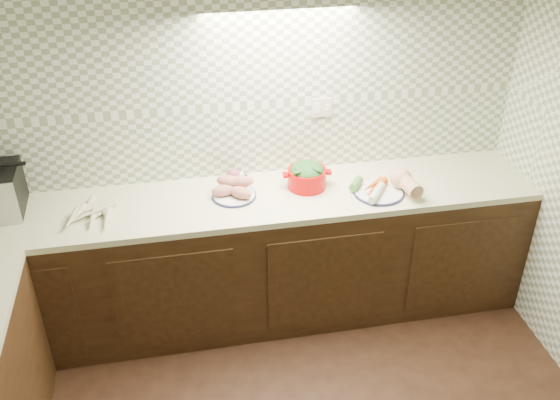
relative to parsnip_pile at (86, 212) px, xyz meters
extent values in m
cube|color=gray|center=(0.90, 0.30, 0.37)|extent=(3.60, 0.05, 2.60)
cube|color=beige|center=(1.45, 0.31, 0.39)|extent=(0.13, 0.01, 0.12)
cube|color=black|center=(0.90, 0.02, -0.50)|extent=(3.60, 0.60, 0.86)
cube|color=beige|center=(0.90, 0.02, -0.05)|extent=(3.60, 0.60, 0.04)
cone|color=beige|center=(-0.06, 0.03, -0.01)|extent=(0.17, 0.16, 0.04)
cone|color=beige|center=(0.11, -0.09, -0.01)|extent=(0.20, 0.16, 0.04)
cone|color=beige|center=(-0.09, -0.05, 0.00)|extent=(0.17, 0.10, 0.05)
cone|color=beige|center=(0.09, 0.06, -0.01)|extent=(0.09, 0.19, 0.04)
cone|color=beige|center=(0.06, 0.03, -0.01)|extent=(0.20, 0.13, 0.04)
cone|color=beige|center=(-0.05, 0.03, -0.01)|extent=(0.12, 0.19, 0.05)
cone|color=beige|center=(-0.07, 0.05, -0.01)|extent=(0.05, 0.21, 0.05)
cone|color=beige|center=(-0.01, 0.03, 0.00)|extent=(0.13, 0.22, 0.05)
cone|color=beige|center=(-0.06, -0.06, 0.01)|extent=(0.09, 0.18, 0.04)
cone|color=beige|center=(-0.03, 0.00, 0.01)|extent=(0.13, 0.17, 0.04)
cone|color=beige|center=(0.06, -0.06, 0.02)|extent=(0.20, 0.13, 0.05)
cone|color=beige|center=(0.01, 0.02, 0.02)|extent=(0.07, 0.17, 0.04)
cylinder|color=#1A1C46|center=(0.86, 0.05, -0.02)|extent=(0.27, 0.27, 0.01)
cylinder|color=white|center=(0.86, 0.05, -0.02)|extent=(0.25, 0.25, 0.02)
ellipsoid|color=tan|center=(0.79, 0.05, 0.02)|extent=(0.16, 0.12, 0.07)
ellipsoid|color=tan|center=(0.89, 0.01, 0.02)|extent=(0.16, 0.12, 0.07)
ellipsoid|color=tan|center=(0.87, 0.10, 0.02)|extent=(0.16, 0.12, 0.07)
ellipsoid|color=tan|center=(0.83, 0.09, 0.06)|extent=(0.16, 0.12, 0.07)
ellipsoid|color=tan|center=(0.90, 0.07, 0.06)|extent=(0.16, 0.12, 0.07)
cylinder|color=black|center=(0.88, 0.17, 0.00)|extent=(0.16, 0.16, 0.06)
sphere|color=maroon|center=(0.87, 0.17, 0.05)|extent=(0.08, 0.08, 0.08)
sphere|color=silver|center=(0.91, 0.18, 0.04)|extent=(0.05, 0.05, 0.05)
cylinder|color=#CD0001|center=(1.31, 0.08, 0.03)|extent=(0.25, 0.25, 0.12)
cube|color=#CD0001|center=(1.18, 0.09, 0.07)|extent=(0.03, 0.05, 0.02)
cube|color=#CD0001|center=(1.44, 0.08, 0.07)|extent=(0.03, 0.05, 0.02)
ellipsoid|color=#2A6829|center=(1.31, 0.08, 0.08)|extent=(0.21, 0.21, 0.12)
cylinder|color=#1A1C46|center=(1.72, -0.08, -0.02)|extent=(0.31, 0.31, 0.01)
cylinder|color=white|center=(1.72, -0.08, -0.02)|extent=(0.29, 0.29, 0.02)
cone|color=orange|center=(1.71, -0.08, 0.01)|extent=(0.16, 0.14, 0.04)
cone|color=orange|center=(1.68, -0.06, 0.01)|extent=(0.17, 0.12, 0.04)
cone|color=orange|center=(1.71, -0.06, 0.01)|extent=(0.13, 0.17, 0.04)
cone|color=orange|center=(1.73, -0.06, 0.02)|extent=(0.15, 0.15, 0.04)
cone|color=orange|center=(1.68, -0.05, 0.02)|extent=(0.13, 0.17, 0.04)
cone|color=orange|center=(1.69, -0.06, 0.02)|extent=(0.13, 0.16, 0.04)
cylinder|color=silver|center=(1.69, -0.13, 0.01)|extent=(0.15, 0.19, 0.05)
cylinder|color=#407430|center=(1.60, -0.01, 0.01)|extent=(0.11, 0.13, 0.05)
camera|label=1|loc=(0.53, -3.14, 1.93)|focal=40.00mm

